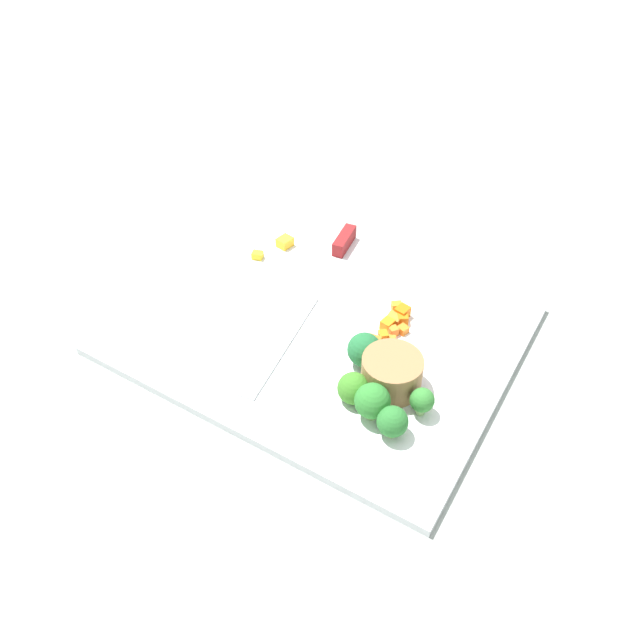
# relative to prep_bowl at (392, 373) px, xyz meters

# --- Properties ---
(ground_plane) EXTENTS (4.00, 4.00, 0.00)m
(ground_plane) POSITION_rel_prep_bowl_xyz_m (-0.13, 0.05, -0.03)
(ground_plane) COLOR #909A93
(cutting_board) EXTENTS (0.50, 0.40, 0.01)m
(cutting_board) POSITION_rel_prep_bowl_xyz_m (-0.13, 0.05, -0.03)
(cutting_board) COLOR white
(cutting_board) RESTS_ON ground_plane
(prep_bowl) EXTENTS (0.07, 0.07, 0.04)m
(prep_bowl) POSITION_rel_prep_bowl_xyz_m (0.00, 0.00, 0.00)
(prep_bowl) COLOR #976C43
(prep_bowl) RESTS_ON cutting_board
(chef_knife) EXTENTS (0.07, 0.36, 0.02)m
(chef_knife) POSITION_rel_prep_bowl_xyz_m (-0.18, 0.13, -0.01)
(chef_knife) COLOR silver
(chef_knife) RESTS_ON cutting_board
(carrot_dice_0) EXTENTS (0.02, 0.02, 0.02)m
(carrot_dice_0) POSITION_rel_prep_bowl_xyz_m (-0.05, 0.05, -0.01)
(carrot_dice_0) COLOR orange
(carrot_dice_0) RESTS_ON cutting_board
(carrot_dice_1) EXTENTS (0.02, 0.02, 0.01)m
(carrot_dice_1) POSITION_rel_prep_bowl_xyz_m (-0.03, 0.09, -0.02)
(carrot_dice_1) COLOR orange
(carrot_dice_1) RESTS_ON cutting_board
(carrot_dice_2) EXTENTS (0.01, 0.01, 0.01)m
(carrot_dice_2) POSITION_rel_prep_bowl_xyz_m (-0.03, 0.07, -0.02)
(carrot_dice_2) COLOR orange
(carrot_dice_2) RESTS_ON cutting_board
(carrot_dice_3) EXTENTS (0.02, 0.02, 0.01)m
(carrot_dice_3) POSITION_rel_prep_bowl_xyz_m (-0.04, 0.11, -0.02)
(carrot_dice_3) COLOR orange
(carrot_dice_3) RESTS_ON cutting_board
(carrot_dice_4) EXTENTS (0.02, 0.02, 0.01)m
(carrot_dice_4) POSITION_rel_prep_bowl_xyz_m (-0.04, 0.08, -0.02)
(carrot_dice_4) COLOR orange
(carrot_dice_4) RESTS_ON cutting_board
(carrot_dice_5) EXTENTS (0.02, 0.02, 0.01)m
(carrot_dice_5) POSITION_rel_prep_bowl_xyz_m (-0.05, 0.09, -0.02)
(carrot_dice_5) COLOR orange
(carrot_dice_5) RESTS_ON cutting_board
(carrot_dice_6) EXTENTS (0.02, 0.02, 0.01)m
(carrot_dice_6) POSITION_rel_prep_bowl_xyz_m (-0.04, 0.07, -0.02)
(carrot_dice_6) COLOR orange
(carrot_dice_6) RESTS_ON cutting_board
(carrot_dice_7) EXTENTS (0.02, 0.02, 0.01)m
(carrot_dice_7) POSITION_rel_prep_bowl_xyz_m (-0.05, 0.10, -0.02)
(carrot_dice_7) COLOR orange
(carrot_dice_7) RESTS_ON cutting_board
(carrot_dice_8) EXTENTS (0.02, 0.02, 0.02)m
(carrot_dice_8) POSITION_rel_prep_bowl_xyz_m (-0.04, 0.12, -0.01)
(carrot_dice_8) COLOR orange
(carrot_dice_8) RESTS_ON cutting_board
(carrot_dice_9) EXTENTS (0.02, 0.02, 0.01)m
(carrot_dice_9) POSITION_rel_prep_bowl_xyz_m (-0.06, 0.13, -0.02)
(carrot_dice_9) COLOR orange
(carrot_dice_9) RESTS_ON cutting_board
(pepper_dice_0) EXTENTS (0.02, 0.03, 0.01)m
(pepper_dice_0) POSITION_rel_prep_bowl_xyz_m (-0.27, 0.17, -0.02)
(pepper_dice_0) COLOR yellow
(pepper_dice_0) RESTS_ON cutting_board
(pepper_dice_1) EXTENTS (0.02, 0.02, 0.01)m
(pepper_dice_1) POSITION_rel_prep_bowl_xyz_m (-0.29, 0.12, -0.02)
(pepper_dice_1) COLOR yellow
(pepper_dice_1) RESTS_ON cutting_board
(broccoli_floret_0) EXTENTS (0.04, 0.04, 0.05)m
(broccoli_floret_0) POSITION_rel_prep_bowl_xyz_m (0.00, -0.05, 0.00)
(broccoli_floret_0) COLOR #90B466
(broccoli_floret_0) RESTS_ON cutting_board
(broccoli_floret_1) EXTENTS (0.04, 0.04, 0.05)m
(broccoli_floret_1) POSITION_rel_prep_bowl_xyz_m (-0.05, 0.01, 0.00)
(broccoli_floret_1) COLOR #8BB558
(broccoli_floret_1) RESTS_ON cutting_board
(broccoli_floret_2) EXTENTS (0.04, 0.04, 0.04)m
(broccoli_floret_2) POSITION_rel_prep_bowl_xyz_m (-0.03, -0.04, -0.00)
(broccoli_floret_2) COLOR #8BB75F
(broccoli_floret_2) RESTS_ON cutting_board
(broccoli_floret_3) EXTENTS (0.03, 0.03, 0.04)m
(broccoli_floret_3) POSITION_rel_prep_bowl_xyz_m (0.05, -0.02, -0.00)
(broccoli_floret_3) COLOR #81B366
(broccoli_floret_3) RESTS_ON cutting_board
(broccoli_floret_4) EXTENTS (0.04, 0.04, 0.04)m
(broccoli_floret_4) POSITION_rel_prep_bowl_xyz_m (0.03, -0.06, -0.00)
(broccoli_floret_4) COLOR #93C161
(broccoli_floret_4) RESTS_ON cutting_board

